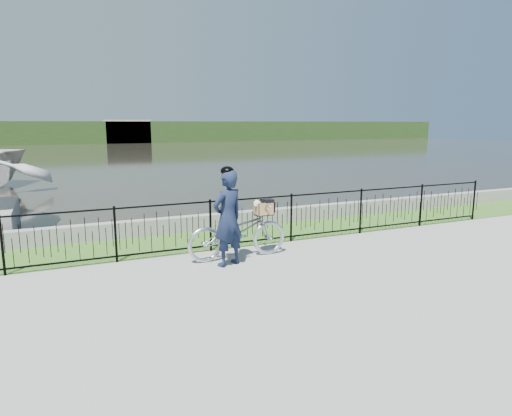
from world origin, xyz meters
name	(u,v)px	position (x,y,z in m)	size (l,w,h in m)	color
ground	(285,265)	(0.00, 0.00, 0.00)	(120.00, 120.00, 0.00)	gray
grass_strip	(236,236)	(0.00, 2.60, 0.00)	(60.00, 2.00, 0.01)	#36631F
water	(103,156)	(0.00, 33.00, 0.00)	(120.00, 120.00, 0.00)	#28271E
quay_wall	(222,221)	(0.00, 3.60, 0.20)	(60.00, 0.30, 0.40)	gray
fence	(252,221)	(0.00, 1.60, 0.58)	(14.00, 0.06, 1.15)	black
far_treeline	(81,132)	(0.00, 60.00, 1.50)	(120.00, 6.00, 3.00)	#253E18
far_building_right	(127,131)	(6.00, 58.50, 1.60)	(6.00, 3.00, 3.20)	#A49984
bicycle_rig	(238,231)	(-0.65, 0.87, 0.57)	(2.14, 0.75, 1.22)	#B5B9C2
cyclist	(228,217)	(-1.01, 0.50, 0.96)	(0.80, 0.66, 1.96)	#121B33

